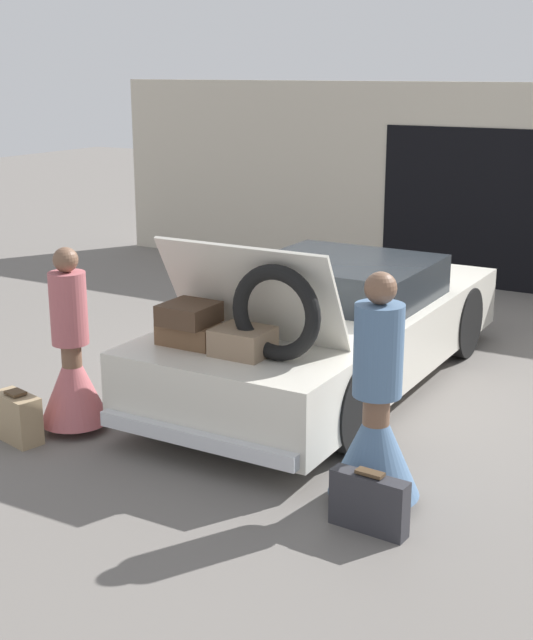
# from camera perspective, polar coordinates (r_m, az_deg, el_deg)

# --- Properties ---
(ground_plane) EXTENTS (40.00, 40.00, 0.00)m
(ground_plane) POSITION_cam_1_polar(r_m,az_deg,el_deg) (8.80, 4.16, -3.97)
(ground_plane) COLOR slate
(garage_wall_back) EXTENTS (12.00, 0.14, 2.80)m
(garage_wall_back) POSITION_cam_1_polar(r_m,az_deg,el_deg) (12.75, 13.61, 8.24)
(garage_wall_back) COLOR beige
(garage_wall_back) RESTS_ON ground_plane
(car) EXTENTS (1.89, 4.73, 1.66)m
(car) POSITION_cam_1_polar(r_m,az_deg,el_deg) (8.61, 4.18, -0.47)
(car) COLOR silver
(car) RESTS_ON ground_plane
(person_left) EXTENTS (0.58, 0.58, 1.58)m
(person_left) POSITION_cam_1_polar(r_m,az_deg,el_deg) (7.65, -12.33, -2.93)
(person_left) COLOR brown
(person_left) RESTS_ON ground_plane
(person_right) EXTENTS (0.65, 0.65, 1.68)m
(person_right) POSITION_cam_1_polar(r_m,az_deg,el_deg) (6.25, 7.01, -6.67)
(person_right) COLOR brown
(person_right) RESTS_ON ground_plane
(suitcase_beside_left_person) EXTENTS (0.49, 0.31, 0.43)m
(suitcase_beside_left_person) POSITION_cam_1_polar(r_m,az_deg,el_deg) (7.65, -15.65, -6.03)
(suitcase_beside_left_person) COLOR #9E8460
(suitcase_beside_left_person) RESTS_ON ground_plane
(suitcase_beside_right_person) EXTENTS (0.55, 0.17, 0.43)m
(suitcase_beside_right_person) POSITION_cam_1_polar(r_m,az_deg,el_deg) (6.06, 6.58, -11.54)
(suitcase_beside_right_person) COLOR #2D2D33
(suitcase_beside_right_person) RESTS_ON ground_plane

